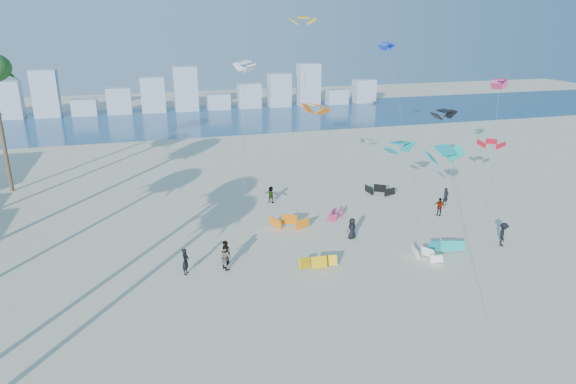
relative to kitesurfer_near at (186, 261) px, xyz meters
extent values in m
plane|color=navy|center=(5.07, 58.40, -0.95)|extent=(220.00, 220.00, 0.00)
imported|color=black|center=(0.00, 0.00, 0.00)|extent=(0.71, 0.83, 1.91)
imported|color=gray|center=(2.80, 0.02, -0.04)|extent=(0.96, 1.08, 1.84)
imported|color=black|center=(13.45, 2.49, -0.09)|extent=(0.98, 0.79, 1.73)
imported|color=gray|center=(23.03, 5.15, -0.13)|extent=(0.92, 1.01, 1.65)
imported|color=black|center=(24.24, -2.04, 0.00)|extent=(1.31, 1.41, 1.90)
imported|color=gray|center=(9.28, 12.64, -0.14)|extent=(1.43, 1.38, 1.63)
imported|color=black|center=(25.11, 7.41, -0.10)|extent=(0.71, 0.56, 1.71)
imported|color=gray|center=(2.87, 0.65, -0.03)|extent=(0.93, 1.06, 1.85)
cylinder|color=#595959|center=(16.52, -0.56, 3.08)|extent=(0.40, 3.15, 8.09)
cylinder|color=#595959|center=(13.03, 8.20, 3.84)|extent=(0.03, 4.89, 9.60)
cylinder|color=#595959|center=(22.08, 1.88, 3.94)|extent=(0.82, 3.75, 9.80)
cylinder|color=#595959|center=(6.62, 11.97, 5.63)|extent=(1.29, 4.40, 13.17)
cylinder|color=#595959|center=(24.95, 17.05, 6.25)|extent=(1.90, 4.72, 14.41)
cylinder|color=#595959|center=(27.96, 3.23, 2.39)|extent=(1.54, 2.70, 6.71)
cylinder|color=#595959|center=(15.49, 21.49, 7.57)|extent=(0.70, 4.40, 17.05)
cylinder|color=#595959|center=(27.57, 4.48, 4.93)|extent=(2.55, 4.33, 11.77)
cylinder|color=#595959|center=(15.61, -9.27, 3.82)|extent=(1.29, 4.29, 9.57)
cylinder|color=brown|center=(-15.61, 23.40, 5.27)|extent=(0.40, 0.40, 12.45)
cube|color=#9EADBF|center=(-24.53, 68.40, 2.34)|extent=(4.40, 3.00, 6.60)
cube|color=#9EADBF|center=(-18.33, 68.40, 3.24)|extent=(4.40, 3.00, 8.40)
cube|color=#9EADBF|center=(-12.13, 68.40, 0.54)|extent=(4.40, 3.00, 3.00)
cube|color=#9EADBF|center=(-5.93, 68.40, 1.44)|extent=(4.40, 3.00, 4.80)
cube|color=#9EADBF|center=(0.27, 68.40, 2.34)|extent=(4.40, 3.00, 6.60)
cube|color=#9EADBF|center=(6.47, 68.40, 3.24)|extent=(4.40, 3.00, 8.40)
cube|color=#9EADBF|center=(12.67, 68.40, 0.54)|extent=(4.40, 3.00, 3.00)
cube|color=#9EADBF|center=(18.87, 68.40, 1.44)|extent=(4.40, 3.00, 4.80)
cube|color=#9EADBF|center=(25.07, 68.40, 2.34)|extent=(4.40, 3.00, 6.60)
cube|color=#9EADBF|center=(31.27, 68.40, 3.24)|extent=(4.40, 3.00, 8.40)
cube|color=#9EADBF|center=(37.47, 68.40, 0.54)|extent=(4.40, 3.00, 3.00)
cube|color=#9EADBF|center=(43.67, 68.40, 1.44)|extent=(4.40, 3.00, 4.80)
camera|label=1|loc=(-1.99, -32.82, 15.89)|focal=32.03mm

